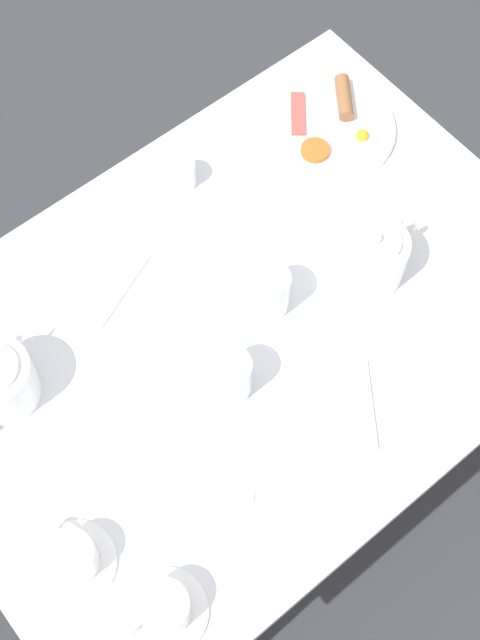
{
  "coord_description": "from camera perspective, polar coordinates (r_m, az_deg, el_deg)",
  "views": [
    {
      "loc": [
        -0.54,
        0.44,
        2.15
      ],
      "look_at": [
        0.0,
        0.0,
        0.76
      ],
      "focal_mm": 50.0,
      "sensor_mm": 36.0,
      "label": 1
    }
  ],
  "objects": [
    {
      "name": "ground_plane",
      "position": [
        2.26,
        -0.0,
        -8.63
      ],
      "size": [
        8.0,
        8.0,
        0.0
      ],
      "primitive_type": "plane",
      "color": "#333338"
    },
    {
      "name": "table",
      "position": [
        1.64,
        -0.0,
        -1.45
      ],
      "size": [
        0.84,
        1.18,
        0.74
      ],
      "color": "silver",
      "rests_on": "ground_plane"
    },
    {
      "name": "breakfast_plate",
      "position": [
        1.81,
        5.81,
        12.21
      ],
      "size": [
        0.26,
        0.26,
        0.04
      ],
      "color": "white",
      "rests_on": "table"
    },
    {
      "name": "teapot_far",
      "position": [
        1.6,
        8.48,
        4.07
      ],
      "size": [
        0.12,
        0.21,
        0.13
      ],
      "rotation": [
        0.0,
        0.0,
        1.55
      ],
      "color": "white",
      "rests_on": "table"
    },
    {
      "name": "teacup_with_saucer_left",
      "position": [
        1.4,
        -4.89,
        -17.95
      ],
      "size": [
        0.13,
        0.13,
        0.07
      ],
      "color": "white",
      "rests_on": "table"
    },
    {
      "name": "teacup_with_saucer_right",
      "position": [
        1.43,
        -10.72,
        -14.77
      ],
      "size": [
        0.13,
        0.13,
        0.07
      ],
      "color": "white",
      "rests_on": "table"
    },
    {
      "name": "water_glass_tall",
      "position": [
        1.48,
        -0.66,
        -3.61
      ],
      "size": [
        0.07,
        0.07,
        0.09
      ],
      "color": "white",
      "rests_on": "table"
    },
    {
      "name": "water_glass_short",
      "position": [
        1.55,
        1.85,
        1.83
      ],
      "size": [
        0.07,
        0.07,
        0.1
      ],
      "color": "white",
      "rests_on": "table"
    },
    {
      "name": "creamer_jug",
      "position": [
        1.71,
        -3.82,
        9.36
      ],
      "size": [
        0.08,
        0.06,
        0.06
      ],
      "color": "white",
      "rests_on": "table"
    },
    {
      "name": "napkin_folded",
      "position": [
        1.52,
        6.37,
        -5.53
      ],
      "size": [
        0.2,
        0.19,
        0.01
      ],
      "rotation": [
        0.0,
        0.0,
        2.51
      ],
      "color": "white",
      "rests_on": "table"
    },
    {
      "name": "fork_by_plate",
      "position": [
        1.62,
        -7.46,
        1.95
      ],
      "size": [
        0.08,
        0.16,
        0.0
      ],
      "rotation": [
        0.0,
        0.0,
        0.39
      ],
      "color": "silver",
      "rests_on": "table"
    },
    {
      "name": "spoon_for_tea",
      "position": [
        1.57,
        13.09,
        -3.12
      ],
      "size": [
        0.02,
        0.15,
        0.0
      ],
      "rotation": [
        0.0,
        0.0,
        3.07
      ],
      "color": "silver",
      "rests_on": "table"
    },
    {
      "name": "fork_spare",
      "position": [
        1.46,
        -2.72,
        -10.95
      ],
      "size": [
        0.14,
        0.14,
        0.0
      ],
      "rotation": [
        0.0,
        0.0,
        5.49
      ],
      "color": "silver",
      "rests_on": "table"
    }
  ]
}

